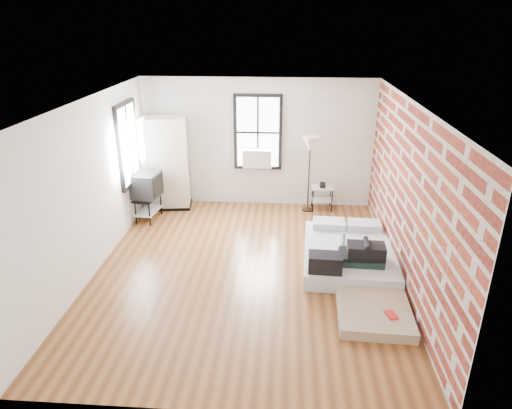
# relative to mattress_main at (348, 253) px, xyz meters

# --- Properties ---
(ground) EXTENTS (6.00, 6.00, 0.00)m
(ground) POSITION_rel_mattress_main_xyz_m (-1.74, -0.38, -0.18)
(ground) COLOR #5A3217
(ground) RESTS_ON ground
(room_shell) EXTENTS (5.02, 6.02, 2.80)m
(room_shell) POSITION_rel_mattress_main_xyz_m (-1.51, -0.02, 1.56)
(room_shell) COLOR silver
(room_shell) RESTS_ON ground
(mattress_main) EXTENTS (1.61, 2.13, 0.66)m
(mattress_main) POSITION_rel_mattress_main_xyz_m (0.00, 0.00, 0.00)
(mattress_main) COLOR silver
(mattress_main) RESTS_ON ground
(mattress_bare) EXTENTS (1.10, 1.98, 0.42)m
(mattress_bare) POSITION_rel_mattress_main_xyz_m (0.19, -0.98, -0.06)
(mattress_bare) COLOR tan
(mattress_bare) RESTS_ON ground
(wardrobe) EXTENTS (1.08, 0.70, 2.02)m
(wardrobe) POSITION_rel_mattress_main_xyz_m (-3.74, 2.27, 0.82)
(wardrobe) COLOR black
(wardrobe) RESTS_ON ground
(side_table) EXTENTS (0.48, 0.38, 0.62)m
(side_table) POSITION_rel_mattress_main_xyz_m (-0.32, 2.34, 0.23)
(side_table) COLOR black
(side_table) RESTS_ON ground
(floor_lamp) EXTENTS (0.36, 0.36, 1.66)m
(floor_lamp) POSITION_rel_mattress_main_xyz_m (-0.63, 2.27, 1.24)
(floor_lamp) COLOR black
(floor_lamp) RESTS_ON ground
(tv_stand) EXTENTS (0.57, 0.76, 1.02)m
(tv_stand) POSITION_rel_mattress_main_xyz_m (-3.96, 1.55, 0.55)
(tv_stand) COLOR black
(tv_stand) RESTS_ON ground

